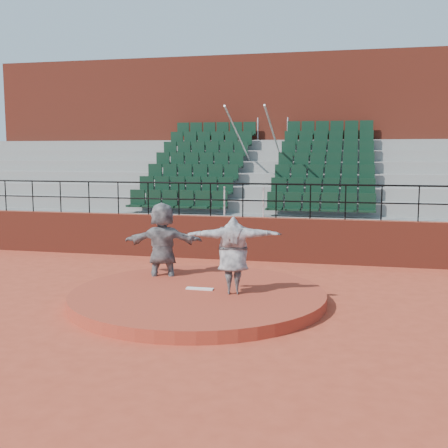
# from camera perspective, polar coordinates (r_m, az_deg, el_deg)

# --- Properties ---
(ground) EXTENTS (90.00, 90.00, 0.00)m
(ground) POSITION_cam_1_polar(r_m,az_deg,el_deg) (12.28, -2.66, -7.95)
(ground) COLOR #AE3E27
(ground) RESTS_ON ground
(pitchers_mound) EXTENTS (5.50, 5.50, 0.25)m
(pitchers_mound) POSITION_cam_1_polar(r_m,az_deg,el_deg) (12.25, -2.66, -7.39)
(pitchers_mound) COLOR #A13724
(pitchers_mound) RESTS_ON ground
(pitching_rubber) EXTENTS (0.60, 0.15, 0.03)m
(pitching_rubber) POSITION_cam_1_polar(r_m,az_deg,el_deg) (12.35, -2.48, -6.59)
(pitching_rubber) COLOR white
(pitching_rubber) RESTS_ON pitchers_mound
(boundary_wall) EXTENTS (24.00, 0.30, 1.30)m
(boundary_wall) POSITION_cam_1_polar(r_m,az_deg,el_deg) (16.91, 1.91, -1.47)
(boundary_wall) COLOR maroon
(boundary_wall) RESTS_ON ground
(wall_railing) EXTENTS (24.04, 0.05, 1.03)m
(wall_railing) POSITION_cam_1_polar(r_m,az_deg,el_deg) (16.76, 1.93, 3.20)
(wall_railing) COLOR black
(wall_railing) RESTS_ON boundary_wall
(seating_deck) EXTENTS (24.00, 5.97, 4.63)m
(seating_deck) POSITION_cam_1_polar(r_m,az_deg,el_deg) (20.38, 3.90, 2.26)
(seating_deck) COLOR gray
(seating_deck) RESTS_ON ground
(press_box_facade) EXTENTS (24.00, 3.00, 7.10)m
(press_box_facade) POSITION_cam_1_polar(r_m,az_deg,el_deg) (24.22, 5.45, 8.03)
(press_box_facade) COLOR maroon
(press_box_facade) RESTS_ON ground
(pitcher) EXTENTS (2.10, 1.02, 1.65)m
(pitcher) POSITION_cam_1_polar(r_m,az_deg,el_deg) (11.84, 0.93, -3.18)
(pitcher) COLOR black
(pitcher) RESTS_ON pitchers_mound
(fielder) EXTENTS (1.98, 0.98, 2.04)m
(fielder) POSITION_cam_1_polar(r_m,az_deg,el_deg) (13.65, -6.25, -2.05)
(fielder) COLOR black
(fielder) RESTS_ON ground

